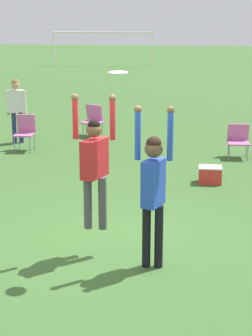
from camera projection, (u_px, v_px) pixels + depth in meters
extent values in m
plane|color=#3D662D|center=(116.00, 245.00, 8.66)|extent=(120.00, 120.00, 0.00)
cylinder|color=#4C4C51|center=(88.00, 203.00, 8.13)|extent=(0.12, 0.12, 0.78)
cylinder|color=#4C4C51|center=(102.00, 203.00, 8.10)|extent=(0.12, 0.12, 0.78)
cube|color=red|center=(94.00, 158.00, 7.94)|extent=(0.35, 0.52, 0.55)
sphere|color=brown|center=(94.00, 130.00, 7.83)|extent=(0.21, 0.21, 0.21)
sphere|color=black|center=(94.00, 126.00, 7.82)|extent=(0.18, 0.18, 0.18)
cylinder|color=red|center=(75.00, 118.00, 7.83)|extent=(0.08, 0.08, 0.59)
sphere|color=brown|center=(75.00, 97.00, 7.75)|extent=(0.10, 0.10, 0.10)
cylinder|color=red|center=(113.00, 119.00, 7.76)|extent=(0.08, 0.08, 0.59)
sphere|color=brown|center=(112.00, 98.00, 7.68)|extent=(0.10, 0.10, 0.10)
cylinder|color=black|center=(146.00, 236.00, 7.80)|extent=(0.12, 0.12, 0.91)
cylinder|color=black|center=(159.00, 237.00, 7.78)|extent=(0.12, 0.12, 0.91)
cube|color=blue|center=(153.00, 183.00, 7.59)|extent=(0.32, 0.43, 0.64)
sphere|color=brown|center=(154.00, 149.00, 7.46)|extent=(0.25, 0.25, 0.25)
sphere|color=black|center=(154.00, 144.00, 7.44)|extent=(0.21, 0.21, 0.21)
cylinder|color=blue|center=(138.00, 135.00, 7.44)|extent=(0.08, 0.08, 0.68)
sphere|color=brown|center=(138.00, 109.00, 7.35)|extent=(0.10, 0.10, 0.10)
cylinder|color=blue|center=(170.00, 135.00, 7.38)|extent=(0.08, 0.08, 0.68)
sphere|color=brown|center=(171.00, 110.00, 7.29)|extent=(0.10, 0.10, 0.10)
cylinder|color=white|center=(118.00, 73.00, 7.28)|extent=(0.27, 0.27, 0.03)
cylinder|color=gray|center=(83.00, 131.00, 16.15)|extent=(0.02, 0.02, 0.44)
cylinder|color=gray|center=(99.00, 131.00, 16.09)|extent=(0.02, 0.02, 0.44)
cylinder|color=gray|center=(86.00, 127.00, 16.60)|extent=(0.02, 0.02, 0.44)
cylinder|color=gray|center=(102.00, 128.00, 16.54)|extent=(0.02, 0.02, 0.44)
cube|color=#C666A3|center=(93.00, 122.00, 16.29)|extent=(0.74, 0.74, 0.04)
cube|color=#C666A3|center=(94.00, 112.00, 16.48)|extent=(0.55, 0.35, 0.46)
cylinder|color=gray|center=(14.00, 144.00, 14.43)|extent=(0.02, 0.02, 0.45)
cylinder|color=gray|center=(30.00, 144.00, 14.38)|extent=(0.02, 0.02, 0.45)
cylinder|color=gray|center=(19.00, 141.00, 14.82)|extent=(0.02, 0.02, 0.45)
cylinder|color=gray|center=(34.00, 141.00, 14.77)|extent=(0.02, 0.02, 0.45)
cube|color=#C666A3|center=(24.00, 135.00, 14.54)|extent=(0.51, 0.51, 0.04)
cube|color=#C666A3|center=(26.00, 123.00, 14.69)|extent=(0.49, 0.15, 0.49)
cylinder|color=gray|center=(229.00, 152.00, 13.69)|extent=(0.02, 0.02, 0.40)
cylinder|color=gray|center=(248.00, 153.00, 13.63)|extent=(0.02, 0.02, 0.40)
cylinder|color=gray|center=(228.00, 148.00, 14.11)|extent=(0.02, 0.02, 0.40)
cylinder|color=gray|center=(246.00, 148.00, 14.06)|extent=(0.02, 0.02, 0.40)
cube|color=#C666A3|center=(238.00, 143.00, 13.83)|extent=(0.54, 0.54, 0.04)
cube|color=#C666A3|center=(238.00, 132.00, 14.00)|extent=(0.53, 0.13, 0.42)
cylinder|color=navy|center=(14.00, 127.00, 15.53)|extent=(0.12, 0.12, 0.85)
cylinder|color=navy|center=(21.00, 128.00, 15.50)|extent=(0.12, 0.12, 0.85)
cube|color=white|center=(16.00, 101.00, 15.32)|extent=(0.48, 0.38, 0.60)
sphere|color=tan|center=(15.00, 85.00, 15.21)|extent=(0.23, 0.23, 0.23)
sphere|color=olive|center=(15.00, 83.00, 15.19)|extent=(0.20, 0.20, 0.20)
cylinder|color=white|center=(8.00, 102.00, 15.36)|extent=(0.08, 0.08, 0.64)
sphere|color=tan|center=(8.00, 113.00, 15.44)|extent=(0.10, 0.10, 0.10)
cylinder|color=white|center=(25.00, 102.00, 15.30)|extent=(0.08, 0.08, 0.64)
sphere|color=tan|center=(25.00, 114.00, 15.38)|extent=(0.10, 0.10, 0.10)
cube|color=red|center=(210.00, 175.00, 11.82)|extent=(0.48, 0.37, 0.33)
cube|color=silver|center=(210.00, 167.00, 11.77)|extent=(0.49, 0.38, 0.02)
cylinder|color=white|center=(54.00, 49.00, 39.70)|extent=(0.10, 0.10, 2.30)
cylinder|color=white|center=(152.00, 50.00, 38.82)|extent=(0.10, 0.10, 2.30)
cylinder|color=white|center=(102.00, 32.00, 38.96)|extent=(7.00, 0.10, 0.10)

